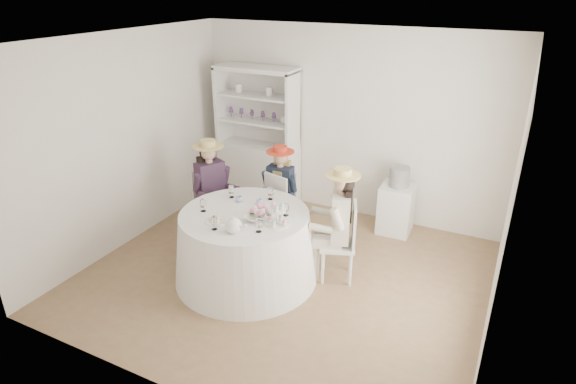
% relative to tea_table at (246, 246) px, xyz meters
% --- Properties ---
extents(ground, '(4.50, 4.50, 0.00)m').
position_rel_tea_table_xyz_m(ground, '(0.39, 0.23, -0.42)').
color(ground, brown).
rests_on(ground, ground).
extents(ceiling, '(4.50, 4.50, 0.00)m').
position_rel_tea_table_xyz_m(ceiling, '(0.39, 0.23, 2.28)').
color(ceiling, white).
rests_on(ceiling, wall_back).
extents(wall_back, '(4.50, 0.00, 4.50)m').
position_rel_tea_table_xyz_m(wall_back, '(0.39, 2.23, 0.93)').
color(wall_back, silver).
rests_on(wall_back, ground).
extents(wall_front, '(4.50, 0.00, 4.50)m').
position_rel_tea_table_xyz_m(wall_front, '(0.39, -1.77, 0.93)').
color(wall_front, silver).
rests_on(wall_front, ground).
extents(wall_left, '(0.00, 4.50, 4.50)m').
position_rel_tea_table_xyz_m(wall_left, '(-1.86, 0.23, 0.93)').
color(wall_left, silver).
rests_on(wall_left, ground).
extents(wall_right, '(0.00, 4.50, 4.50)m').
position_rel_tea_table_xyz_m(wall_right, '(2.64, 0.23, 0.93)').
color(wall_right, silver).
rests_on(wall_right, ground).
extents(tea_table, '(1.66, 1.66, 0.84)m').
position_rel_tea_table_xyz_m(tea_table, '(0.00, 0.00, 0.00)').
color(tea_table, white).
rests_on(tea_table, ground).
extents(hutch, '(1.40, 0.87, 2.10)m').
position_rel_tea_table_xyz_m(hutch, '(-0.95, 1.99, 0.33)').
color(hutch, silver).
rests_on(hutch, ground).
extents(side_table, '(0.45, 0.45, 0.69)m').
position_rel_tea_table_xyz_m(side_table, '(1.26, 1.90, -0.08)').
color(side_table, silver).
rests_on(side_table, ground).
extents(hatbox, '(0.34, 0.34, 0.27)m').
position_rel_tea_table_xyz_m(hatbox, '(1.26, 1.90, 0.40)').
color(hatbox, black).
rests_on(hatbox, side_table).
extents(guest_left, '(0.59, 0.53, 1.39)m').
position_rel_tea_table_xyz_m(guest_left, '(-0.87, 0.60, 0.37)').
color(guest_left, silver).
rests_on(guest_left, ground).
extents(guest_mid, '(0.47, 0.49, 1.29)m').
position_rel_tea_table_xyz_m(guest_mid, '(-0.10, 1.06, 0.31)').
color(guest_mid, silver).
rests_on(guest_mid, ground).
extents(guest_right, '(0.57, 0.52, 1.38)m').
position_rel_tea_table_xyz_m(guest_right, '(0.95, 0.47, 0.36)').
color(guest_right, silver).
rests_on(guest_right, ground).
extents(spare_chair, '(0.50, 0.50, 0.98)m').
position_rel_tea_table_xyz_m(spare_chair, '(-0.03, 0.97, 0.11)').
color(spare_chair, silver).
rests_on(spare_chair, ground).
extents(teacup_a, '(0.10, 0.10, 0.06)m').
position_rel_tea_table_xyz_m(teacup_a, '(-0.21, 0.23, 0.45)').
color(teacup_a, white).
rests_on(teacup_a, tea_table).
extents(teacup_b, '(0.08, 0.08, 0.07)m').
position_rel_tea_table_xyz_m(teacup_b, '(0.05, 0.26, 0.46)').
color(teacup_b, white).
rests_on(teacup_b, tea_table).
extents(teacup_c, '(0.10, 0.10, 0.06)m').
position_rel_tea_table_xyz_m(teacup_c, '(0.26, 0.12, 0.46)').
color(teacup_c, white).
rests_on(teacup_c, tea_table).
extents(flower_bowl, '(0.24, 0.24, 0.06)m').
position_rel_tea_table_xyz_m(flower_bowl, '(0.20, -0.10, 0.45)').
color(flower_bowl, white).
rests_on(flower_bowl, tea_table).
extents(flower_arrangement, '(0.18, 0.17, 0.07)m').
position_rel_tea_table_xyz_m(flower_arrangement, '(0.22, 0.00, 0.51)').
color(flower_arrangement, pink).
rests_on(flower_arrangement, tea_table).
extents(table_teapot, '(0.25, 0.18, 0.18)m').
position_rel_tea_table_xyz_m(table_teapot, '(0.13, -0.42, 0.50)').
color(table_teapot, white).
rests_on(table_teapot, tea_table).
extents(sandwich_plate, '(0.24, 0.24, 0.05)m').
position_rel_tea_table_xyz_m(sandwich_plate, '(-0.17, -0.30, 0.44)').
color(sandwich_plate, white).
rests_on(sandwich_plate, tea_table).
extents(cupcake_stand, '(0.26, 0.26, 0.24)m').
position_rel_tea_table_xyz_m(cupcake_stand, '(0.46, -0.07, 0.51)').
color(cupcake_stand, white).
rests_on(cupcake_stand, tea_table).
extents(stemware_set, '(0.96, 1.00, 0.15)m').
position_rel_tea_table_xyz_m(stemware_set, '(0.00, 0.00, 0.50)').
color(stemware_set, white).
rests_on(stemware_set, tea_table).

